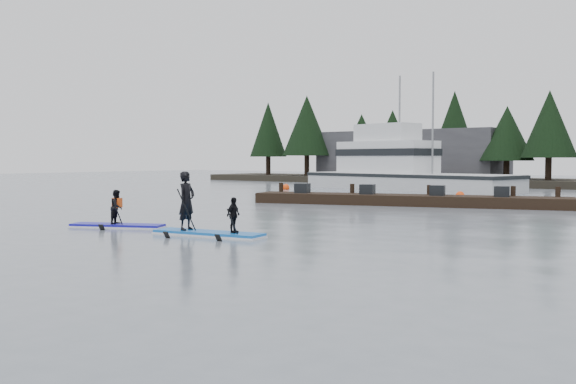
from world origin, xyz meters
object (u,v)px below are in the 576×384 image
Objects in this scene: floating_dock at (407,200)px; paddleboard_duo at (202,215)px; fishing_boat_large at (402,180)px; paddleboard_solo at (117,216)px.

paddleboard_duo is (0.73, -15.11, 0.37)m from floating_dock.
paddleboard_duo reaches higher than floating_dock.
floating_dock is at bearing -51.15° from fishing_boat_large.
floating_dock is 4.81× the size of paddleboard_solo.
floating_dock is 15.58m from paddleboard_solo.
floating_dock is 4.23× the size of paddleboard_duo.
paddleboard_duo is at bearing -22.36° from paddleboard_solo.
fishing_boat_large reaches higher than paddleboard_duo.
paddleboard_duo reaches higher than paddleboard_solo.
fishing_boat_large is 4.72× the size of paddleboard_duo.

